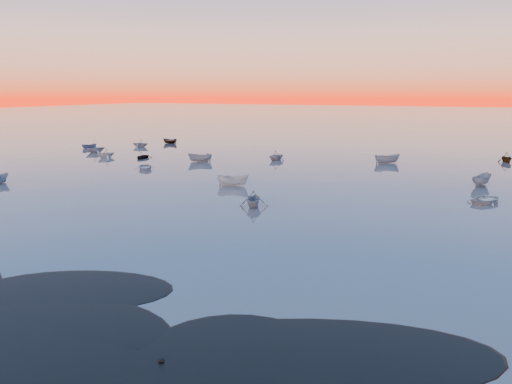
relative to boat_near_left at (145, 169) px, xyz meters
The scene contains 6 objects.
ground 62.27m from the boat_near_left, 63.72° to the left, with size 600.00×600.00×0.00m, color #625852.
mud_lobes 52.91m from the boat_near_left, 58.60° to the right, with size 140.00×6.00×0.07m, color black, non-canonical shape.
moored_fleet 28.95m from the boat_near_left, 17.77° to the left, with size 124.00×58.00×1.20m, color #BABAB6, non-canonical shape.
boat_near_left is the anchor object (origin of this frame).
boat_near_center 20.45m from the boat_near_left, 19.39° to the right, with size 4.30×1.82×1.49m, color #BABAB6.
boat_near_right 31.58m from the boat_near_left, 31.88° to the right, with size 3.98×1.79×1.39m, color gray.
Camera 1 is at (21.29, -20.88, 12.46)m, focal length 35.00 mm.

